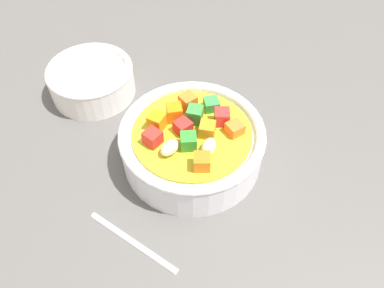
# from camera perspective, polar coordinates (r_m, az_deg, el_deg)

# --- Properties ---
(ground_plane) EXTENTS (1.40, 1.40, 0.02)m
(ground_plane) POSITION_cam_1_polar(r_m,az_deg,el_deg) (0.47, -0.00, -2.79)
(ground_plane) COLOR #565451
(soup_bowl_main) EXTENTS (0.17, 0.17, 0.07)m
(soup_bowl_main) POSITION_cam_1_polar(r_m,az_deg,el_deg) (0.44, -0.01, 0.28)
(soup_bowl_main) COLOR white
(soup_bowl_main) RESTS_ON ground_plane
(spoon) EXTENTS (0.18, 0.09, 0.01)m
(spoon) POSITION_cam_1_polar(r_m,az_deg,el_deg) (0.39, -1.92, -19.04)
(spoon) COLOR silver
(spoon) RESTS_ON ground_plane
(side_bowl_small) EXTENTS (0.12, 0.12, 0.05)m
(side_bowl_small) POSITION_cam_1_polar(r_m,az_deg,el_deg) (0.55, -15.07, 9.46)
(side_bowl_small) COLOR white
(side_bowl_small) RESTS_ON ground_plane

